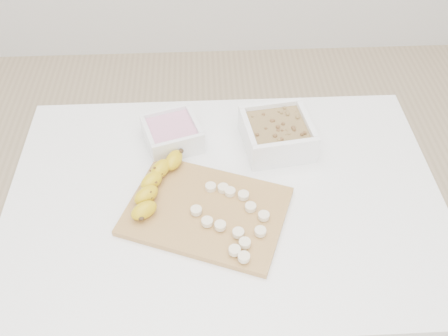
{
  "coord_description": "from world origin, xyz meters",
  "views": [
    {
      "loc": [
        -0.04,
        -0.75,
        1.62
      ],
      "look_at": [
        0.0,
        0.03,
        0.81
      ],
      "focal_mm": 40.0,
      "sensor_mm": 36.0,
      "label": 1
    }
  ],
  "objects_px": {
    "table": "(225,221)",
    "bowl_granola": "(277,133)",
    "cutting_board": "(206,211)",
    "bowl_yogurt": "(172,133)",
    "banana": "(156,185)"
  },
  "relations": [
    {
      "from": "bowl_granola",
      "to": "banana",
      "type": "bearing_deg",
      "value": -152.51
    },
    {
      "from": "table",
      "to": "cutting_board",
      "type": "relative_size",
      "value": 2.94
    },
    {
      "from": "bowl_granola",
      "to": "table",
      "type": "bearing_deg",
      "value": -130.23
    },
    {
      "from": "bowl_yogurt",
      "to": "banana",
      "type": "relative_size",
      "value": 0.78
    },
    {
      "from": "banana",
      "to": "table",
      "type": "bearing_deg",
      "value": 29.89
    },
    {
      "from": "table",
      "to": "cutting_board",
      "type": "xyz_separation_m",
      "value": [
        -0.04,
        -0.05,
        0.1
      ]
    },
    {
      "from": "bowl_yogurt",
      "to": "bowl_granola",
      "type": "distance_m",
      "value": 0.26
    },
    {
      "from": "table",
      "to": "bowl_yogurt",
      "type": "distance_m",
      "value": 0.26
    },
    {
      "from": "table",
      "to": "bowl_granola",
      "type": "relative_size",
      "value": 5.42
    },
    {
      "from": "table",
      "to": "bowl_granola",
      "type": "xyz_separation_m",
      "value": [
        0.14,
        0.16,
        0.13
      ]
    },
    {
      "from": "bowl_yogurt",
      "to": "bowl_granola",
      "type": "bearing_deg",
      "value": -4.58
    },
    {
      "from": "table",
      "to": "cutting_board",
      "type": "bearing_deg",
      "value": -130.69
    },
    {
      "from": "table",
      "to": "banana",
      "type": "distance_m",
      "value": 0.2
    },
    {
      "from": "bowl_yogurt",
      "to": "bowl_granola",
      "type": "xyz_separation_m",
      "value": [
        0.26,
        -0.02,
        0.01
      ]
    },
    {
      "from": "bowl_yogurt",
      "to": "cutting_board",
      "type": "bearing_deg",
      "value": -71.15
    }
  ]
}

